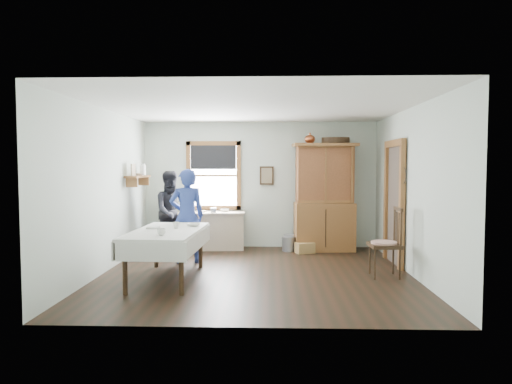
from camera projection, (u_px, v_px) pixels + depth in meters
room at (256, 191)px, 7.37m from camera, size 5.01×5.01×2.70m
window at (214, 172)px, 9.85m from camera, size 1.18×0.07×1.48m
doorway at (395, 199)px, 8.15m from camera, size 0.09×1.14×2.22m
wall_shelf at (138, 175)px, 8.97m from camera, size 0.24×1.00×0.44m
framed_picture at (267, 176)px, 9.81m from camera, size 0.30×0.04×0.40m
rug_beater at (404, 168)px, 7.57m from camera, size 0.01×0.27×0.27m
work_counter at (212, 231)px, 9.61m from camera, size 1.42×0.63×0.79m
china_hutch at (324, 197)px, 9.45m from camera, size 1.35×0.71×2.22m
dining_table at (167, 255)px, 7.04m from camera, size 1.10×1.97×0.77m
spindle_chair at (385, 242)px, 7.21m from camera, size 0.53×0.53×1.11m
pail at (289, 244)px, 9.42m from camera, size 0.28×0.28×0.30m
wicker_basket at (305, 248)px, 9.21m from camera, size 0.42×0.36×0.21m
woman_blue at (187, 220)px, 8.23m from camera, size 0.66×0.52×1.58m
figure_dark at (172, 215)px, 9.26m from camera, size 0.94×0.87×1.53m
table_cup_a at (161, 232)px, 6.47m from camera, size 0.14×0.14×0.10m
table_cup_b at (176, 225)px, 7.19m from camera, size 0.13×0.13×0.10m
table_bowl at (194, 225)px, 7.44m from camera, size 0.25×0.25×0.05m
counter_book at (197, 211)px, 9.63m from camera, size 0.16×0.22×0.02m
counter_bowl at (225, 210)px, 9.64m from camera, size 0.20×0.20×0.06m
shelf_bowl at (139, 174)px, 8.98m from camera, size 0.22×0.22×0.05m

